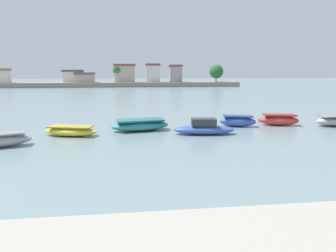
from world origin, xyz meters
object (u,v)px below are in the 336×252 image
Objects in this scene: moored_boat_6 at (238,121)px; mooring_buoy_1 at (260,120)px; moored_boat_3 at (71,131)px; moored_boat_5 at (204,128)px; moored_boat_7 at (279,120)px; moored_boat_4 at (140,125)px.

moored_boat_6 is 4.29m from mooring_buoy_1.
moored_boat_5 is (11.60, -0.71, 0.11)m from moored_boat_3.
mooring_buoy_1 is (7.76, 5.62, -0.34)m from moored_boat_5.
moored_boat_3 is at bearing -177.45° from moored_boat_5.
mooring_buoy_1 is (3.48, 2.49, -0.35)m from moored_boat_6.
moored_boat_7 is 10.88× the size of mooring_buoy_1.
moored_boat_6 is at bearing -167.45° from moored_boat_7.
moored_boat_3 is 0.85× the size of moored_boat_4.
moored_boat_4 is 1.50× the size of moored_boat_6.
moored_boat_4 is at bearing -165.04° from moored_boat_7.
moored_boat_4 reaches higher than mooring_buoy_1.
moored_boat_7 is at bearing 21.12° from moored_boat_3.
moored_boat_5 reaches higher than moored_boat_3.
moored_boat_4 is 14.86× the size of mooring_buoy_1.
moored_boat_5 is 1.45× the size of moored_boat_6.
moored_boat_6 reaches higher than moored_boat_4.
moored_boat_6 reaches higher than mooring_buoy_1.
moored_boat_5 is at bearing -148.62° from moored_boat_7.
moored_boat_4 is 1.04× the size of moored_boat_5.
moored_boat_6 is at bearing -4.39° from moored_boat_4.
moored_boat_6 is (9.85, 0.87, 0.03)m from moored_boat_4.
moored_boat_3 is 11.62m from moored_boat_5.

